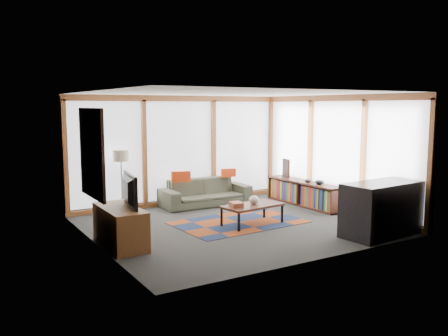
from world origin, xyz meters
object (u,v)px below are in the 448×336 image
coffee_table (252,215)px  bar_counter (382,209)px  television (124,190)px  sofa (205,192)px  floor_lamp (122,182)px  tv_console (120,227)px  bookshelf (304,193)px

coffee_table → bar_counter: bar_counter is taller
television → sofa: bearing=-42.9°
floor_lamp → television: size_ratio=1.45×
sofa → television: bearing=-141.0°
bar_counter → sofa: bearing=106.1°
floor_lamp → coffee_table: 3.03m
coffee_table → bar_counter: 2.46m
sofa → tv_console: tv_console is taller
floor_lamp → coffee_table: (1.89, -2.31, -0.50)m
sofa → bookshelf: sofa is taller
bar_counter → coffee_table: bearing=126.2°
tv_console → bar_counter: size_ratio=0.86×
tv_console → sofa: bearing=37.5°
sofa → television: television is taller
bookshelf → tv_console: size_ratio=1.74×
tv_console → bar_counter: 4.69m
bar_counter → floor_lamp: bearing=125.5°
tv_console → bar_counter: bearing=-22.7°
bookshelf → bar_counter: bar_counter is taller
coffee_table → television: television is taller
sofa → bookshelf: bearing=-30.3°
sofa → bar_counter: (1.48, -3.98, 0.18)m
coffee_table → bookshelf: bearing=23.4°
coffee_table → bar_counter: size_ratio=0.79×
sofa → floor_lamp: floor_lamp is taller
floor_lamp → bookshelf: 4.26m
floor_lamp → bar_counter: size_ratio=0.91×
television → bar_counter: television is taller
coffee_table → television: 2.74m
bookshelf → television: 4.90m
floor_lamp → bar_counter: floor_lamp is taller
bookshelf → floor_lamp: bearing=160.8°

